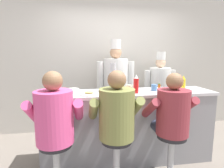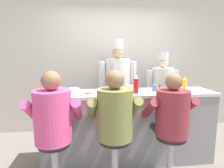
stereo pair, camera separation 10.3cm
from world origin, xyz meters
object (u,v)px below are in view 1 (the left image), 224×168
at_px(ketchup_bottle_red, 136,84).
at_px(mustard_bottle_yellow, 183,84).
at_px(breakfast_plate, 89,94).
at_px(diner_seated_maroon, 171,115).
at_px(cook_in_whites_near, 116,84).
at_px(coffee_mug_tan, 129,88).
at_px(cook_in_whites_far, 160,89).
at_px(water_pitcher_clear, 172,82).
at_px(coffee_mug_blue, 154,87).
at_px(hot_sauce_bottle_orange, 159,89).
at_px(cup_stack_steel, 113,77).
at_px(diner_seated_olive, 116,117).
at_px(cereal_bowl, 73,91).
at_px(diner_seated_pink, 55,120).

relative_size(ketchup_bottle_red, mustard_bottle_yellow, 1.16).
relative_size(breakfast_plate, diner_seated_maroon, 0.19).
bearing_deg(cook_in_whites_near, diner_seated_maroon, -73.73).
bearing_deg(coffee_mug_tan, cook_in_whites_far, 44.34).
bearing_deg(water_pitcher_clear, mustard_bottle_yellow, -64.87).
distance_m(water_pitcher_clear, cook_in_whites_far, 0.82).
distance_m(coffee_mug_tan, cook_in_whites_near, 0.86).
distance_m(breakfast_plate, coffee_mug_blue, 0.96).
height_order(ketchup_bottle_red, breakfast_plate, ketchup_bottle_red).
relative_size(hot_sauce_bottle_orange, diner_seated_maroon, 0.10).
xyz_separation_m(breakfast_plate, cup_stack_steel, (0.35, 0.19, 0.19)).
height_order(breakfast_plate, coffee_mug_blue, coffee_mug_blue).
bearing_deg(ketchup_bottle_red, mustard_bottle_yellow, 4.78).
bearing_deg(diner_seated_olive, coffee_mug_blue, 38.28).
xyz_separation_m(water_pitcher_clear, cook_in_whites_far, (0.14, 0.77, -0.26)).
bearing_deg(cook_in_whites_far, cereal_bowl, -152.62).
bearing_deg(cup_stack_steel, ketchup_bottle_red, -31.45).
bearing_deg(ketchup_bottle_red, cook_in_whites_far, 52.10).
relative_size(breakfast_plate, diner_seated_pink, 0.19).
xyz_separation_m(breakfast_plate, coffee_mug_blue, (0.95, 0.14, 0.03)).
xyz_separation_m(mustard_bottle_yellow, cup_stack_steel, (-1.02, 0.11, 0.10)).
relative_size(coffee_mug_tan, diner_seated_pink, 0.09).
height_order(coffee_mug_tan, diner_seated_olive, diner_seated_olive).
bearing_deg(cereal_bowl, hot_sauce_bottle_orange, -10.38).
bearing_deg(hot_sauce_bottle_orange, cereal_bowl, 169.62).
relative_size(mustard_bottle_yellow, diner_seated_olive, 0.16).
bearing_deg(cook_in_whites_near, cook_in_whites_far, -2.67).
distance_m(diner_seated_olive, diner_seated_maroon, 0.68).
distance_m(coffee_mug_blue, cook_in_whites_far, 1.02).
bearing_deg(diner_seated_maroon, hot_sauce_bottle_orange, 93.23).
xyz_separation_m(cup_stack_steel, diner_seated_olive, (-0.06, -0.58, -0.39)).
height_order(diner_seated_pink, cook_in_whites_near, cook_in_whites_near).
relative_size(water_pitcher_clear, coffee_mug_blue, 1.65).
relative_size(hot_sauce_bottle_orange, cook_in_whites_far, 0.08).
bearing_deg(hot_sauce_bottle_orange, water_pitcher_clear, 41.59).
relative_size(mustard_bottle_yellow, diner_seated_pink, 0.16).
distance_m(breakfast_plate, diner_seated_maroon, 1.07).
bearing_deg(coffee_mug_blue, cup_stack_steel, 175.00).
xyz_separation_m(water_pitcher_clear, breakfast_plate, (-1.28, -0.25, -0.09)).
xyz_separation_m(diner_seated_olive, cook_in_whites_far, (1.13, 1.41, 0.04)).
distance_m(breakfast_plate, cup_stack_steel, 0.44).
xyz_separation_m(cereal_bowl, coffee_mug_tan, (0.81, 0.04, 0.01)).
distance_m(diner_seated_pink, diner_seated_olive, 0.68).
distance_m(water_pitcher_clear, coffee_mug_tan, 0.70).
distance_m(cup_stack_steel, cook_in_whites_far, 1.40).
relative_size(ketchup_bottle_red, diner_seated_maroon, 0.19).
bearing_deg(coffee_mug_blue, ketchup_bottle_red, -158.68).
relative_size(breakfast_plate, coffee_mug_tan, 2.01).
bearing_deg(cup_stack_steel, breakfast_plate, -151.65).
relative_size(coffee_mug_tan, diner_seated_olive, 0.09).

